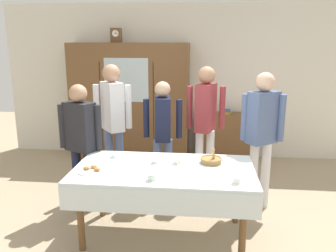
% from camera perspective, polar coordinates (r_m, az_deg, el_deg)
% --- Properties ---
extents(ground_plane, '(12.00, 12.00, 0.00)m').
position_cam_1_polar(ground_plane, '(4.16, -0.30, -15.92)').
color(ground_plane, tan).
rests_on(ground_plane, ground).
extents(back_wall, '(6.40, 0.10, 2.70)m').
position_cam_1_polar(back_wall, '(6.29, 2.33, 7.31)').
color(back_wall, silver).
rests_on(back_wall, ground).
extents(dining_table, '(1.86, 1.01, 0.78)m').
position_cam_1_polar(dining_table, '(3.65, -0.72, -8.50)').
color(dining_table, brown).
rests_on(dining_table, ground).
extents(wall_cabinet, '(2.06, 0.46, 2.03)m').
position_cam_1_polar(wall_cabinet, '(6.17, -6.26, 3.96)').
color(wall_cabinet, brown).
rests_on(wall_cabinet, ground).
extents(mantel_clock, '(0.18, 0.11, 0.24)m').
position_cam_1_polar(mantel_clock, '(6.13, -8.47, 14.47)').
color(mantel_clock, brown).
rests_on(mantel_clock, wall_cabinet).
extents(bookshelf_low, '(1.03, 0.35, 0.83)m').
position_cam_1_polar(bookshelf_low, '(6.23, 9.45, -1.71)').
color(bookshelf_low, brown).
rests_on(bookshelf_low, ground).
extents(book_stack, '(0.15, 0.23, 0.07)m').
position_cam_1_polar(book_stack, '(6.12, 9.61, 2.33)').
color(book_stack, '#B29333').
rests_on(book_stack, bookshelf_low).
extents(tea_cup_near_left, '(0.13, 0.13, 0.06)m').
position_cam_1_polar(tea_cup_near_left, '(4.00, -8.72, -4.72)').
color(tea_cup_near_left, white).
rests_on(tea_cup_near_left, dining_table).
extents(tea_cup_back_edge, '(0.13, 0.13, 0.06)m').
position_cam_1_polar(tea_cup_back_edge, '(3.75, 1.49, -5.79)').
color(tea_cup_back_edge, white).
rests_on(tea_cup_back_edge, dining_table).
extents(tea_cup_front_edge, '(0.13, 0.13, 0.06)m').
position_cam_1_polar(tea_cup_front_edge, '(3.77, -2.03, -5.69)').
color(tea_cup_front_edge, white).
rests_on(tea_cup_front_edge, dining_table).
extents(tea_cup_mid_right, '(0.13, 0.13, 0.06)m').
position_cam_1_polar(tea_cup_mid_right, '(3.32, -2.69, -8.44)').
color(tea_cup_mid_right, silver).
rests_on(tea_cup_mid_right, dining_table).
extents(tea_cup_near_right, '(0.13, 0.13, 0.06)m').
position_cam_1_polar(tea_cup_near_right, '(3.32, 11.21, -8.77)').
color(tea_cup_near_right, white).
rests_on(tea_cup_near_right, dining_table).
extents(bread_basket, '(0.24, 0.24, 0.16)m').
position_cam_1_polar(bread_basket, '(3.80, 7.05, -5.53)').
color(bread_basket, '#9E7542').
rests_on(bread_basket, dining_table).
extents(pastry_plate, '(0.28, 0.28, 0.05)m').
position_cam_1_polar(pastry_plate, '(3.63, -12.33, -7.05)').
color(pastry_plate, white).
rests_on(pastry_plate, dining_table).
extents(spoon_far_right, '(0.12, 0.02, 0.01)m').
position_cam_1_polar(spoon_far_right, '(3.43, 5.72, -8.21)').
color(spoon_far_right, silver).
rests_on(spoon_far_right, dining_table).
extents(spoon_near_left, '(0.12, 0.02, 0.01)m').
position_cam_1_polar(spoon_near_left, '(3.60, 9.13, -7.25)').
color(spoon_near_left, silver).
rests_on(spoon_near_left, dining_table).
extents(spoon_far_left, '(0.12, 0.02, 0.01)m').
position_cam_1_polar(spoon_far_left, '(3.56, 2.90, -7.34)').
color(spoon_far_left, silver).
rests_on(spoon_far_left, dining_table).
extents(person_behind_table_left, '(0.52, 0.40, 1.73)m').
position_cam_1_polar(person_behind_table_left, '(4.77, 6.16, 1.64)').
color(person_behind_table_left, silver).
rests_on(person_behind_table_left, ground).
extents(person_beside_shelf, '(0.52, 0.38, 1.55)m').
position_cam_1_polar(person_beside_shelf, '(4.66, -0.88, -0.19)').
color(person_beside_shelf, slate).
rests_on(person_beside_shelf, ground).
extents(person_behind_table_right, '(0.52, 0.33, 1.57)m').
position_cam_1_polar(person_behind_table_right, '(4.28, -14.09, -1.63)').
color(person_behind_table_right, '#191E38').
rests_on(person_behind_table_right, ground).
extents(person_by_cabinet, '(0.52, 0.37, 1.70)m').
position_cam_1_polar(person_by_cabinet, '(4.37, 15.16, -0.17)').
color(person_by_cabinet, silver).
rests_on(person_by_cabinet, ground).
extents(person_near_right_end, '(0.52, 0.41, 1.76)m').
position_cam_1_polar(person_near_right_end, '(4.78, -9.01, 1.81)').
color(person_near_right_end, slate).
rests_on(person_near_right_end, ground).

